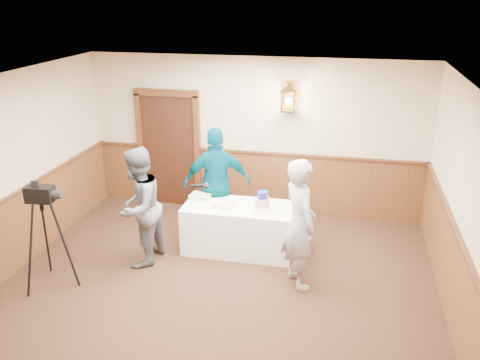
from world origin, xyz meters
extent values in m
plane|color=black|center=(0.00, 0.00, 0.00)|extent=(7.00, 7.00, 0.00)
cube|color=#C7B395|center=(0.00, 3.50, 1.40)|extent=(6.00, 0.02, 2.80)
cube|color=#C7B395|center=(3.00, 0.00, 1.40)|extent=(0.02, 7.00, 2.80)
cube|color=white|center=(0.00, 0.00, 2.80)|extent=(6.00, 7.00, 0.02)
cube|color=#512D17|center=(0.00, 3.48, 0.55)|extent=(5.98, 0.04, 1.10)
cube|color=#512D17|center=(2.98, 0.00, 0.55)|extent=(0.04, 6.98, 1.10)
cube|color=#4D2814|center=(0.00, 3.46, 1.12)|extent=(5.98, 0.07, 0.04)
cube|color=black|center=(-1.60, 3.45, 1.05)|extent=(1.00, 0.06, 2.10)
cube|color=white|center=(0.12, 1.90, 0.38)|extent=(1.80, 0.80, 0.75)
cube|color=#FFFBC5|center=(0.43, 1.84, 0.78)|extent=(0.34, 0.34, 0.06)
cylinder|color=red|center=(0.43, 1.84, 0.87)|extent=(0.22, 0.22, 0.13)
cylinder|color=navy|center=(0.43, 1.84, 0.99)|extent=(0.16, 0.16, 0.10)
cube|color=#EFD08F|center=(-0.15, 1.81, 0.78)|extent=(0.37, 0.33, 0.06)
cube|color=#9BC78C|center=(-0.60, 2.06, 0.79)|extent=(0.33, 0.27, 0.07)
imported|color=#595C63|center=(-1.28, 1.22, 0.89)|extent=(0.75, 0.93, 1.78)
cylinder|color=black|center=(-0.30, 1.00, 1.39)|extent=(0.23, 0.10, 0.09)
sphere|color=black|center=(-0.18, 0.97, 1.41)|extent=(0.08, 0.08, 0.08)
imported|color=#A7A7AC|center=(1.06, 1.12, 0.91)|extent=(0.72, 0.80, 1.83)
imported|color=#004759|center=(-0.40, 2.33, 0.92)|extent=(1.16, 0.76, 1.84)
cube|color=black|center=(-2.26, 0.37, 1.35)|extent=(0.37, 0.23, 0.21)
cylinder|color=black|center=(-2.03, 0.40, 1.35)|extent=(0.15, 0.12, 0.11)
camera|label=1|loc=(1.59, -5.04, 3.84)|focal=38.00mm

